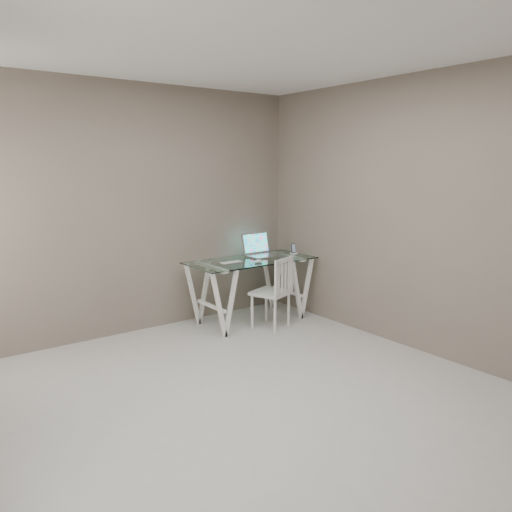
# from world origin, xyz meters

# --- Properties ---
(room) EXTENTS (4.50, 4.52, 2.71)m
(room) POSITION_xyz_m (-0.06, 0.02, 1.72)
(room) COLOR #AFADA8
(room) RESTS_ON ground
(desk) EXTENTS (1.50, 0.70, 0.75)m
(desk) POSITION_xyz_m (1.20, 1.76, 0.38)
(desk) COLOR silver
(desk) RESTS_ON ground
(chair) EXTENTS (0.48, 0.48, 0.82)m
(chair) POSITION_xyz_m (1.28, 1.40, 0.45)
(chair) COLOR silver
(chair) RESTS_ON ground
(laptop) EXTENTS (0.39, 0.33, 0.27)m
(laptop) POSITION_xyz_m (1.45, 1.91, 0.81)
(laptop) COLOR #BCBCC1
(laptop) RESTS_ON desk
(keyboard) EXTENTS (0.27, 0.12, 0.01)m
(keyboard) POSITION_xyz_m (0.91, 1.74, 0.75)
(keyboard) COLOR silver
(keyboard) RESTS_ON desk
(mouse) EXTENTS (0.11, 0.06, 0.03)m
(mouse) POSITION_xyz_m (1.16, 1.56, 0.76)
(mouse) COLOR silver
(mouse) RESTS_ON desk
(phone_dock) EXTENTS (0.07, 0.07, 0.13)m
(phone_dock) POSITION_xyz_m (1.85, 1.75, 0.78)
(phone_dock) COLOR white
(phone_dock) RESTS_ON desk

